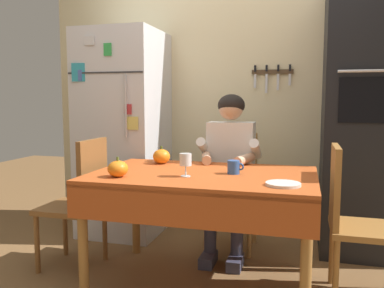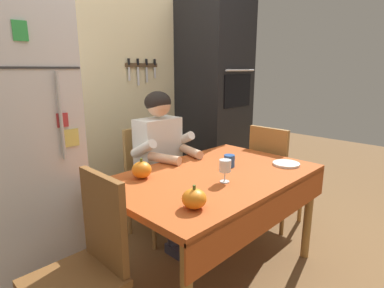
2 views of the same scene
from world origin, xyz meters
The scene contains 13 objects.
back_wall_assembly centered at (0.05, 1.35, 1.30)m, with size 3.70×0.13×2.60m.
refrigerator centered at (-0.95, 0.96, 0.90)m, with size 0.68×0.71×1.80m.
wall_oven centered at (1.05, 1.00, 1.05)m, with size 0.60×0.64×2.10m.
dining_table centered at (0.00, 0.08, 0.66)m, with size 1.40×0.90×0.74m.
chair_behind_person centered at (0.06, 0.87, 0.51)m, with size 0.40×0.40×0.93m.
seated_person centered at (0.06, 0.68, 0.74)m, with size 0.47×0.55×1.25m.
chair_left_side centered at (-0.90, 0.13, 0.51)m, with size 0.40×0.40×0.93m.
chair_right_side centered at (0.90, 0.17, 0.51)m, with size 0.40×0.40×0.93m.
coffee_mug centered at (0.19, 0.12, 0.78)m, with size 0.10×0.08×0.09m.
wine_glass centered at (-0.07, -0.05, 0.84)m, with size 0.07×0.07×0.14m.
pumpkin_large centered at (-0.38, 0.37, 0.79)m, with size 0.12×0.12×0.13m.
pumpkin_medium centered at (-0.46, -0.17, 0.79)m, with size 0.12×0.12×0.12m.
serving_tray centered at (0.51, -0.15, 0.75)m, with size 0.19×0.19×0.02m, color silver.
Camera 1 is at (0.61, -2.34, 1.20)m, focal length 37.50 mm.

